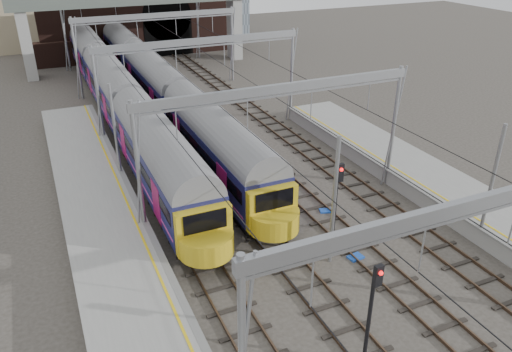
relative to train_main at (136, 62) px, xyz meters
name	(u,v)px	position (x,y,z in m)	size (l,w,h in m)	color
ground	(351,283)	(2.00, -38.42, -2.57)	(160.00, 160.00, 0.00)	#38332D
platform_left	(129,300)	(-8.18, -35.92, -2.01)	(4.32, 55.00, 1.12)	gray
tracks	(235,164)	(2.00, -23.42, -2.55)	(14.40, 80.00, 0.22)	#4C3828
overhead_line	(203,56)	(2.00, -16.94, 4.00)	(16.80, 80.00, 8.00)	gray
retaining_wall	(139,23)	(3.40, 13.51, 1.76)	(28.00, 2.75, 9.00)	black
overbridge	(135,6)	(2.00, 7.58, 4.70)	(28.00, 3.00, 9.25)	gray
train_main	(136,62)	(0.00, 0.00, 0.00)	(2.93, 67.82, 5.00)	black
train_second	(113,88)	(-4.00, -8.86, 0.01)	(2.96, 51.25, 5.03)	black
signal_near_left	(372,303)	(-0.35, -42.85, 0.50)	(0.36, 0.47, 4.86)	black
signal_near_centre	(336,198)	(2.54, -35.81, 0.71)	(0.39, 0.48, 5.26)	black
equip_cover_a	(356,257)	(3.40, -36.75, -2.52)	(0.80, 0.56, 0.09)	#1744AD
equip_cover_b	(270,225)	(0.68, -32.03, -2.52)	(0.83, 0.59, 0.10)	#1744AD
equip_cover_c	(326,211)	(4.48, -31.98, -2.53)	(0.73, 0.52, 0.09)	#1744AD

